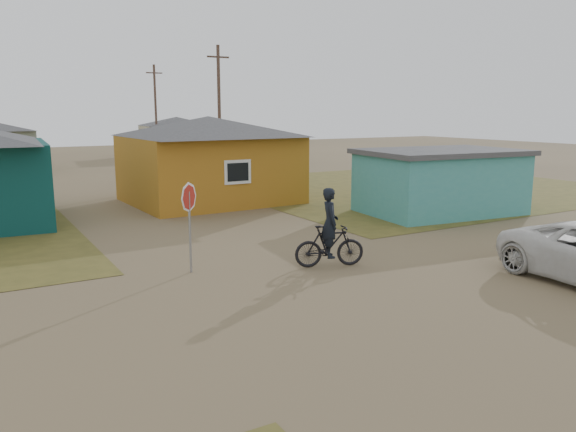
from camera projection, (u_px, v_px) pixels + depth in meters
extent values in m
plane|color=brown|center=(343.00, 293.00, 12.93)|extent=(120.00, 120.00, 0.00)
cube|color=brown|center=(412.00, 187.00, 30.89)|extent=(20.00, 18.00, 0.00)
cube|color=#A86A19|center=(210.00, 169.00, 25.78)|extent=(7.21, 6.24, 3.00)
pyramid|color=#38373A|center=(208.00, 126.00, 25.42)|extent=(7.72, 6.76, 0.90)
cube|color=silver|center=(238.00, 172.00, 23.18)|extent=(1.20, 0.06, 1.00)
cube|color=black|center=(238.00, 172.00, 23.15)|extent=(0.95, 0.04, 0.75)
cube|color=teal|center=(440.00, 184.00, 22.93)|extent=(6.39, 4.61, 2.40)
cube|color=#38373A|center=(441.00, 152.00, 22.69)|extent=(6.71, 4.93, 0.20)
cube|color=tan|center=(177.00, 141.00, 51.59)|extent=(6.41, 5.50, 2.80)
pyramid|color=#38373A|center=(176.00, 121.00, 51.26)|extent=(6.95, 6.05, 0.80)
cylinder|color=brown|center=(219.00, 113.00, 34.09)|extent=(0.20, 0.20, 8.00)
cube|color=brown|center=(218.00, 57.00, 33.48)|extent=(1.40, 0.10, 0.10)
cylinder|color=brown|center=(156.00, 112.00, 48.17)|extent=(0.20, 0.20, 8.00)
cube|color=brown|center=(154.00, 73.00, 47.56)|extent=(1.40, 0.10, 0.10)
cylinder|color=gray|center=(190.00, 232.00, 14.41)|extent=(0.06, 0.06, 2.12)
imported|color=black|center=(329.00, 246.00, 15.05)|extent=(1.97, 1.13, 1.14)
imported|color=black|center=(330.00, 223.00, 14.93)|extent=(0.65, 0.79, 1.87)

